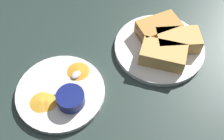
{
  "coord_description": "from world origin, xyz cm",
  "views": [
    {
      "loc": [
        2.35,
        47.22,
        67.93
      ],
      "look_at": [
        6.78,
        1.6,
        3.0
      ],
      "focal_mm": 44.84,
      "sensor_mm": 36.0,
      "label": 1
    }
  ],
  "objects_px": {
    "ramekin_dark_sauce": "(161,27)",
    "spoon_by_gravy_ramekin": "(73,78)",
    "sandwich_half_far": "(178,41)",
    "spoon_by_dark_ramekin": "(166,44)",
    "plate_chips_companion": "(61,92)",
    "ramekin_light_gravy": "(71,98)",
    "plate_sandwich_main": "(159,48)",
    "sandwich_half_extra": "(158,28)",
    "sandwich_half_near": "(163,55)"
  },
  "relations": [
    {
      "from": "ramekin_dark_sauce",
      "to": "spoon_by_dark_ramekin",
      "type": "distance_m",
      "value": 0.06
    },
    {
      "from": "sandwich_half_far",
      "to": "sandwich_half_extra",
      "type": "height_order",
      "value": "same"
    },
    {
      "from": "plate_chips_companion",
      "to": "ramekin_light_gravy",
      "type": "distance_m",
      "value": 0.06
    },
    {
      "from": "spoon_by_dark_ramekin",
      "to": "ramekin_light_gravy",
      "type": "distance_m",
      "value": 0.34
    },
    {
      "from": "plate_sandwich_main",
      "to": "sandwich_half_far",
      "type": "height_order",
      "value": "sandwich_half_far"
    },
    {
      "from": "plate_chips_companion",
      "to": "ramekin_dark_sauce",
      "type": "bearing_deg",
      "value": -137.67
    },
    {
      "from": "spoon_by_dark_ramekin",
      "to": "spoon_by_gravy_ramekin",
      "type": "bearing_deg",
      "value": 29.55
    },
    {
      "from": "sandwich_half_near",
      "to": "spoon_by_gravy_ramekin",
      "type": "relative_size",
      "value": 1.57
    },
    {
      "from": "ramekin_light_gravy",
      "to": "spoon_by_gravy_ramekin",
      "type": "relative_size",
      "value": 0.83
    },
    {
      "from": "sandwich_half_far",
      "to": "ramekin_dark_sauce",
      "type": "relative_size",
      "value": 1.84
    },
    {
      "from": "sandwich_half_far",
      "to": "spoon_by_dark_ramekin",
      "type": "xyz_separation_m",
      "value": [
        0.03,
        0.0,
        -0.02
      ]
    },
    {
      "from": "ramekin_dark_sauce",
      "to": "spoon_by_dark_ramekin",
      "type": "height_order",
      "value": "ramekin_dark_sauce"
    },
    {
      "from": "plate_chips_companion",
      "to": "sandwich_half_extra",
      "type": "bearing_deg",
      "value": -137.96
    },
    {
      "from": "sandwich_half_far",
      "to": "spoon_by_gravy_ramekin",
      "type": "xyz_separation_m",
      "value": [
        0.3,
        0.15,
        -0.02
      ]
    },
    {
      "from": "sandwich_half_far",
      "to": "plate_chips_companion",
      "type": "distance_m",
      "value": 0.38
    },
    {
      "from": "sandwich_half_extra",
      "to": "ramekin_dark_sauce",
      "type": "height_order",
      "value": "sandwich_half_extra"
    },
    {
      "from": "ramekin_dark_sauce",
      "to": "spoon_by_gravy_ramekin",
      "type": "bearing_deg",
      "value": 39.94
    },
    {
      "from": "sandwich_half_extra",
      "to": "plate_chips_companion",
      "type": "relative_size",
      "value": 0.61
    },
    {
      "from": "sandwich_half_extra",
      "to": "plate_chips_companion",
      "type": "bearing_deg",
      "value": 42.04
    },
    {
      "from": "sandwich_half_extra",
      "to": "spoon_by_dark_ramekin",
      "type": "relative_size",
      "value": 1.53
    },
    {
      "from": "ramekin_light_gravy",
      "to": "plate_chips_companion",
      "type": "bearing_deg",
      "value": -39.81
    },
    {
      "from": "sandwich_half_extra",
      "to": "spoon_by_gravy_ramekin",
      "type": "distance_m",
      "value": 0.31
    },
    {
      "from": "sandwich_half_far",
      "to": "plate_chips_companion",
      "type": "height_order",
      "value": "sandwich_half_far"
    },
    {
      "from": "spoon_by_dark_ramekin",
      "to": "sandwich_half_extra",
      "type": "bearing_deg",
      "value": -60.04
    },
    {
      "from": "sandwich_half_near",
      "to": "plate_chips_companion",
      "type": "height_order",
      "value": "sandwich_half_near"
    },
    {
      "from": "ramekin_light_gravy",
      "to": "spoon_by_gravy_ramekin",
      "type": "height_order",
      "value": "ramekin_light_gravy"
    },
    {
      "from": "plate_sandwich_main",
      "to": "spoon_by_gravy_ramekin",
      "type": "height_order",
      "value": "spoon_by_gravy_ramekin"
    },
    {
      "from": "sandwich_half_near",
      "to": "ramekin_dark_sauce",
      "type": "distance_m",
      "value": 0.11
    },
    {
      "from": "sandwich_half_far",
      "to": "spoon_by_gravy_ramekin",
      "type": "distance_m",
      "value": 0.33
    },
    {
      "from": "sandwich_half_extra",
      "to": "spoon_by_gravy_ramekin",
      "type": "height_order",
      "value": "sandwich_half_extra"
    },
    {
      "from": "ramekin_dark_sauce",
      "to": "spoon_by_dark_ramekin",
      "type": "bearing_deg",
      "value": 107.86
    },
    {
      "from": "plate_sandwich_main",
      "to": "sandwich_half_far",
      "type": "bearing_deg",
      "value": -172.34
    },
    {
      "from": "ramekin_light_gravy",
      "to": "sandwich_half_extra",
      "type": "bearing_deg",
      "value": -130.23
    },
    {
      "from": "plate_sandwich_main",
      "to": "sandwich_half_far",
      "type": "xyz_separation_m",
      "value": [
        -0.05,
        -0.01,
        0.03
      ]
    },
    {
      "from": "sandwich_half_near",
      "to": "plate_chips_companion",
      "type": "xyz_separation_m",
      "value": [
        0.28,
        0.14,
        -0.03
      ]
    },
    {
      "from": "plate_sandwich_main",
      "to": "spoon_by_dark_ramekin",
      "type": "bearing_deg",
      "value": -163.02
    },
    {
      "from": "plate_sandwich_main",
      "to": "ramekin_dark_sauce",
      "type": "bearing_deg",
      "value": -91.34
    },
    {
      "from": "plate_sandwich_main",
      "to": "sandwich_half_near",
      "type": "relative_size",
      "value": 1.94
    },
    {
      "from": "sandwich_half_near",
      "to": "sandwich_half_far",
      "type": "xyz_separation_m",
      "value": [
        -0.05,
        -0.06,
        0.0
      ]
    },
    {
      "from": "plate_sandwich_main",
      "to": "plate_chips_companion",
      "type": "relative_size",
      "value": 1.12
    },
    {
      "from": "plate_chips_companion",
      "to": "spoon_by_gravy_ramekin",
      "type": "relative_size",
      "value": 2.71
    },
    {
      "from": "sandwich_half_near",
      "to": "ramekin_dark_sauce",
      "type": "height_order",
      "value": "sandwich_half_near"
    },
    {
      "from": "spoon_by_dark_ramekin",
      "to": "ramekin_light_gravy",
      "type": "bearing_deg",
      "value": 41.28
    },
    {
      "from": "plate_chips_companion",
      "to": "ramekin_light_gravy",
      "type": "bearing_deg",
      "value": 140.19
    },
    {
      "from": "ramekin_dark_sauce",
      "to": "sandwich_half_extra",
      "type": "bearing_deg",
      "value": 50.14
    },
    {
      "from": "sandwich_half_near",
      "to": "spoon_by_gravy_ramekin",
      "type": "height_order",
      "value": "sandwich_half_near"
    },
    {
      "from": "sandwich_half_near",
      "to": "ramekin_dark_sauce",
      "type": "relative_size",
      "value": 1.85
    },
    {
      "from": "plate_chips_companion",
      "to": "spoon_by_gravy_ramekin",
      "type": "height_order",
      "value": "spoon_by_gravy_ramekin"
    },
    {
      "from": "sandwich_half_near",
      "to": "ramekin_light_gravy",
      "type": "xyz_separation_m",
      "value": [
        0.24,
        0.17,
        -0.01
      ]
    },
    {
      "from": "plate_sandwich_main",
      "to": "plate_chips_companion",
      "type": "height_order",
      "value": "same"
    }
  ]
}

